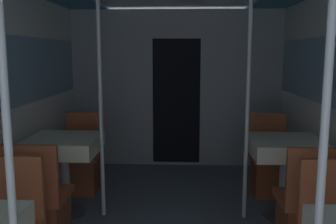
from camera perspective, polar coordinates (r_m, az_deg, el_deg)
bulkhead_far at (r=5.10m, az=1.30°, el=3.47°), size 2.82×0.09×2.11m
support_pole_left_0 at (r=1.78m, az=-22.99°, el=-7.40°), size 0.04×0.04×2.11m
dining_table_left_1 at (r=3.66m, az=-15.64°, el=-5.44°), size 0.65×0.65×0.76m
chair_left_near_1 at (r=3.24m, az=-18.72°, el=-14.41°), size 0.41×0.41×0.87m
chair_left_far_1 at (r=4.32m, az=-12.97°, el=-8.22°), size 0.41×0.41×0.87m
support_pole_left_1 at (r=3.49m, az=-10.22°, el=0.89°), size 0.04×0.04×2.11m
support_pole_right_0 at (r=1.72m, az=22.40°, el=-7.93°), size 0.04×0.04×2.11m
dining_table_right_1 at (r=3.62m, az=17.52°, el=-5.70°), size 0.65×0.65×0.76m
chair_right_near_1 at (r=3.19m, az=20.14°, el=-14.87°), size 0.41×0.41×0.87m
chair_right_far_1 at (r=4.28m, az=15.15°, el=-8.46°), size 0.41×0.41×0.87m
support_pole_right_1 at (r=3.46m, az=12.01°, el=0.76°), size 0.04×0.04×2.11m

